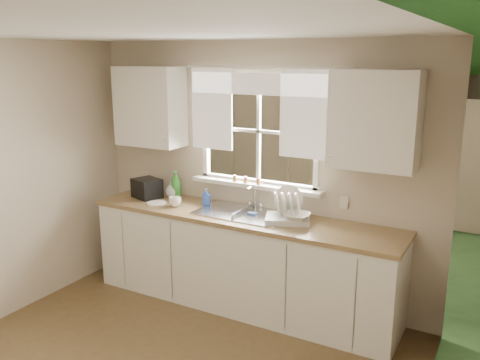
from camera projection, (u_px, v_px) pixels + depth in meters
The scene contains 19 objects.
room_walls at pixel (107, 239), 3.18m from camera, with size 3.62×4.02×2.50m.
ceiling at pixel (101, 29), 2.93m from camera, with size 3.60×4.00×0.02m, color silver.
window at pixel (258, 149), 4.87m from camera, with size 1.38×0.16×1.06m.
curtains at pixel (256, 102), 4.72m from camera, with size 1.50×0.03×0.81m.
base_cabinets at pixel (242, 262), 4.85m from camera, with size 3.00×0.62×0.87m, color white.
countertop at pixel (242, 217), 4.74m from camera, with size 3.04×0.65×0.04m, color olive.
upper_cabinet_left at pixel (150, 106), 5.18m from camera, with size 0.70×0.33×0.80m, color white.
upper_cabinet_right at pixel (375, 120), 4.09m from camera, with size 0.70×0.33×0.80m, color white.
wall_outlet at pixel (344, 202), 4.54m from camera, with size 0.08×0.01×0.12m, color beige.
sill_jars at pixel (246, 180), 4.94m from camera, with size 0.30×0.04×0.06m.
sink at pixel (243, 221), 4.78m from camera, with size 0.88×0.52×0.40m.
dish_rack at pixel (288, 213), 4.53m from camera, with size 0.47×0.42×0.30m.
bowl at pixel (297, 216), 4.43m from camera, with size 0.22×0.22×0.05m, color white.
soap_bottle_a at pixel (176, 184), 5.28m from camera, with size 0.11×0.11×0.28m, color green.
soap_bottle_b at pixel (207, 197), 5.03m from camera, with size 0.07×0.08×0.16m, color blue.
soap_bottle_c at pixel (172, 188), 5.30m from camera, with size 0.15×0.15×0.19m, color #EFEBC5.
saucer at pixel (156, 203), 5.09m from camera, with size 0.19×0.19×0.01m, color white.
cup at pixel (175, 202), 4.98m from camera, with size 0.12×0.12×0.10m, color white.
black_appliance at pixel (147, 188), 5.29m from camera, with size 0.27×0.23×0.20m, color black.
Camera 1 is at (2.18, -2.28, 2.35)m, focal length 38.00 mm.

